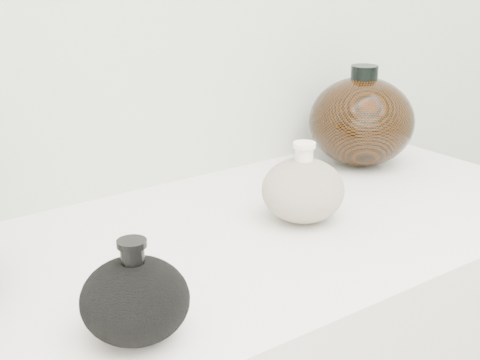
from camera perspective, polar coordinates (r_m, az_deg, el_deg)
black_gourd_vase at (r=0.71m, az=-8.95°, el=-10.02°), size 0.13×0.13×0.11m
cream_gourd_vase at (r=0.99m, az=5.39°, el=-0.80°), size 0.14×0.14×0.12m
right_round_pot at (r=1.26m, az=10.32°, el=4.98°), size 0.21×0.21×0.19m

